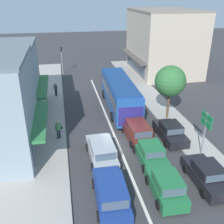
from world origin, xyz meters
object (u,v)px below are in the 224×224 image
(wagon_behind_bus_mid, at_px, (137,131))
(pedestrian_with_handbag_near, at_px, (58,129))
(parked_sedan_kerb_front, at_px, (207,175))
(directional_road_sign, at_px, (206,124))
(street_tree_right, at_px, (170,81))
(city_bus, at_px, (119,92))
(sedan_queue_far_back, at_px, (150,154))
(traffic_light_downstreet, at_px, (62,56))
(pedestrian_browsing_midblock, at_px, (56,89))
(hatchback_behind_bus_near, at_px, (166,186))
(parked_sedan_kerb_second, at_px, (170,132))
(wagon_adjacent_lane_lead, at_px, (111,193))
(wagon_queue_gap_filler, at_px, (102,151))

(wagon_behind_bus_mid, bearing_deg, pedestrian_with_handbag_near, 169.62)
(parked_sedan_kerb_front, distance_m, directional_road_sign, 3.94)
(street_tree_right, bearing_deg, wagon_behind_bus_mid, -140.65)
(city_bus, relative_size, pedestrian_with_handbag_near, 6.71)
(sedan_queue_far_back, distance_m, traffic_light_downstreet, 25.37)
(street_tree_right, distance_m, pedestrian_with_handbag_near, 11.24)
(parked_sedan_kerb_front, bearing_deg, pedestrian_browsing_midblock, 118.14)
(hatchback_behind_bus_near, bearing_deg, directional_road_sign, 39.75)
(sedan_queue_far_back, height_order, pedestrian_with_handbag_near, pedestrian_with_handbag_near)
(parked_sedan_kerb_front, height_order, pedestrian_with_handbag_near, pedestrian_with_handbag_near)
(city_bus, distance_m, pedestrian_with_handbag_near, 8.60)
(directional_road_sign, xyz_separation_m, pedestrian_browsing_midblock, (-10.98, 14.93, -1.64))
(parked_sedan_kerb_front, xyz_separation_m, pedestrian_with_handbag_near, (-9.44, 7.64, 0.40))
(city_bus, bearing_deg, parked_sedan_kerb_second, -68.43)
(parked_sedan_kerb_second, relative_size, directional_road_sign, 1.17)
(sedan_queue_far_back, distance_m, street_tree_right, 8.44)
(hatchback_behind_bus_near, height_order, parked_sedan_kerb_second, hatchback_behind_bus_near)
(wagon_adjacent_lane_lead, xyz_separation_m, street_tree_right, (7.73, 10.30, 3.15))
(hatchback_behind_bus_near, xyz_separation_m, wagon_queue_gap_filler, (-3.27, 4.58, 0.04))
(pedestrian_with_handbag_near, xyz_separation_m, pedestrian_browsing_midblock, (-0.20, 10.38, -0.00))
(parked_sedan_kerb_second, bearing_deg, wagon_behind_bus_mid, 170.45)
(wagon_adjacent_lane_lead, bearing_deg, wagon_queue_gap_filler, 87.74)
(parked_sedan_kerb_second, xyz_separation_m, pedestrian_with_handbag_near, (-9.37, 1.68, 0.40))
(parked_sedan_kerb_second, distance_m, directional_road_sign, 3.79)
(hatchback_behind_bus_near, relative_size, traffic_light_downstreet, 0.89)
(wagon_behind_bus_mid, relative_size, pedestrian_browsing_midblock, 2.79)
(hatchback_behind_bus_near, height_order, wagon_behind_bus_mid, wagon_behind_bus_mid)
(pedestrian_browsing_midblock, bearing_deg, parked_sedan_kerb_front, -61.86)
(sedan_queue_far_back, xyz_separation_m, traffic_light_downstreet, (-5.78, 24.60, 2.19))
(parked_sedan_kerb_front, xyz_separation_m, directional_road_sign, (1.34, 3.10, 2.04))
(parked_sedan_kerb_front, bearing_deg, wagon_behind_bus_mid, 113.89)
(directional_road_sign, height_order, street_tree_right, street_tree_right)
(wagon_adjacent_lane_lead, bearing_deg, street_tree_right, 53.13)
(parked_sedan_kerb_front, height_order, street_tree_right, street_tree_right)
(pedestrian_with_handbag_near, relative_size, pedestrian_browsing_midblock, 1.00)
(city_bus, height_order, pedestrian_browsing_midblock, city_bus)
(wagon_behind_bus_mid, bearing_deg, wagon_queue_gap_filler, -145.20)
(wagon_queue_gap_filler, distance_m, parked_sedan_kerb_second, 6.55)
(sedan_queue_far_back, xyz_separation_m, parked_sedan_kerb_second, (2.74, 2.87, 0.00))
(sedan_queue_far_back, height_order, parked_sedan_kerb_front, same)
(hatchback_behind_bus_near, relative_size, pedestrian_with_handbag_near, 2.30)
(wagon_behind_bus_mid, xyz_separation_m, parked_sedan_kerb_second, (2.79, -0.47, -0.08))
(parked_sedan_kerb_second, bearing_deg, hatchback_behind_bus_near, -114.59)
(wagon_adjacent_lane_lead, distance_m, directional_road_sign, 8.85)
(wagon_adjacent_lane_lead, bearing_deg, parked_sedan_kerb_front, 4.59)
(pedestrian_with_handbag_near, distance_m, pedestrian_browsing_midblock, 10.39)
(wagon_adjacent_lane_lead, xyz_separation_m, wagon_queue_gap_filler, (0.18, 4.55, 0.00))
(wagon_queue_gap_filler, bearing_deg, traffic_light_downstreet, 95.47)
(traffic_light_downstreet, bearing_deg, hatchback_behind_bus_near, -78.91)
(hatchback_behind_bus_near, xyz_separation_m, pedestrian_with_handbag_near, (-6.39, 8.20, 0.36))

